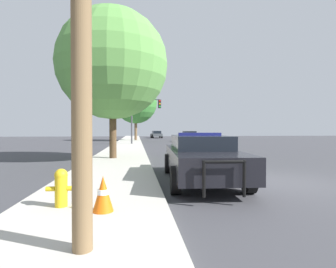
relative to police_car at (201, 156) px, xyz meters
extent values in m
plane|color=#3D3D42|center=(2.22, -0.40, -0.78)|extent=(110.00, 110.00, 0.00)
cube|color=#BCB7AD|center=(-2.88, -0.40, -0.71)|extent=(3.00, 110.00, 0.13)
cube|color=black|center=(0.00, -0.05, -0.10)|extent=(2.23, 5.21, 0.65)
cube|color=black|center=(0.01, 0.20, 0.44)|extent=(1.80, 2.75, 0.42)
cylinder|color=black|center=(0.82, -1.69, -0.42)|extent=(0.29, 0.73, 0.71)
cylinder|color=black|center=(-1.04, -1.57, -0.42)|extent=(0.29, 0.73, 0.71)
cylinder|color=black|center=(1.03, 1.47, -0.42)|extent=(0.29, 0.73, 0.71)
cylinder|color=black|center=(-0.83, 1.59, -0.42)|extent=(0.29, 0.73, 0.71)
cylinder|color=black|center=(0.25, -2.74, -0.19)|extent=(0.07, 0.07, 0.78)
cylinder|color=black|center=(-0.61, -2.68, -0.19)|extent=(0.07, 0.07, 0.78)
cylinder|color=black|center=(-0.18, -2.71, 0.16)|extent=(0.91, 0.13, 0.07)
cube|color=navy|center=(0.01, 0.20, 0.69)|extent=(1.38, 0.29, 0.09)
cube|color=navy|center=(0.95, -0.11, -0.06)|extent=(0.25, 3.66, 0.18)
cylinder|color=gold|center=(-3.44, -2.76, -0.36)|extent=(0.23, 0.23, 0.58)
sphere|color=gold|center=(-3.44, -2.76, -0.04)|extent=(0.24, 0.24, 0.24)
cylinder|color=gold|center=(-3.64, -2.76, -0.30)|extent=(0.16, 0.09, 0.09)
cylinder|color=gold|center=(-3.24, -2.76, -0.30)|extent=(0.16, 0.09, 0.09)
cylinder|color=#424247|center=(-2.46, 19.58, 1.75)|extent=(0.16, 0.16, 4.79)
cylinder|color=#424247|center=(-1.00, 19.58, 3.99)|extent=(2.92, 0.11, 0.11)
cube|color=black|center=(0.45, 19.58, 3.54)|extent=(0.30, 0.24, 0.90)
sphere|color=red|center=(0.45, 19.45, 3.84)|extent=(0.20, 0.20, 0.20)
sphere|color=orange|center=(0.45, 19.45, 3.54)|extent=(0.20, 0.20, 0.20)
sphere|color=green|center=(0.45, 19.45, 3.24)|extent=(0.20, 0.20, 0.20)
cube|color=#474C51|center=(1.82, 41.66, -0.17)|extent=(1.96, 4.38, 0.51)
cube|color=black|center=(1.83, 41.44, 0.33)|extent=(1.60, 2.31, 0.49)
cylinder|color=black|center=(0.90, 42.94, -0.42)|extent=(0.28, 0.73, 0.72)
cylinder|color=black|center=(2.59, 43.03, -0.42)|extent=(0.28, 0.73, 0.72)
cylinder|color=black|center=(1.04, 40.28, -0.42)|extent=(0.28, 0.73, 0.72)
cylinder|color=black|center=(2.73, 40.37, -0.42)|extent=(0.28, 0.73, 0.72)
cube|color=black|center=(4.90, 25.47, -0.15)|extent=(1.94, 4.63, 0.61)
cube|color=black|center=(4.91, 25.70, 0.39)|extent=(1.60, 2.44, 0.48)
cylinder|color=black|center=(5.69, 24.02, -0.46)|extent=(0.27, 0.65, 0.64)
cylinder|color=black|center=(3.98, 24.09, -0.46)|extent=(0.27, 0.65, 0.64)
cylinder|color=black|center=(5.81, 26.84, -0.46)|extent=(0.27, 0.65, 0.64)
cylinder|color=black|center=(4.11, 26.92, -0.46)|extent=(0.27, 0.65, 0.64)
cylinder|color=brown|center=(-2.06, 29.03, 1.18)|extent=(0.37, 0.37, 3.66)
sphere|color=#387A33|center=(-2.06, 29.03, 4.66)|extent=(5.98, 5.98, 5.98)
cylinder|color=#4C3823|center=(-3.21, 5.88, 1.00)|extent=(0.36, 0.36, 3.30)
sphere|color=#5B9947|center=(-3.21, 5.88, 4.22)|extent=(5.70, 5.70, 5.70)
cone|color=orange|center=(-2.60, -3.16, -0.32)|extent=(0.38, 0.38, 0.64)
cylinder|color=white|center=(-2.60, -3.16, -0.29)|extent=(0.21, 0.21, 0.09)
camera|label=1|loc=(-2.00, -7.98, 0.84)|focal=28.00mm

